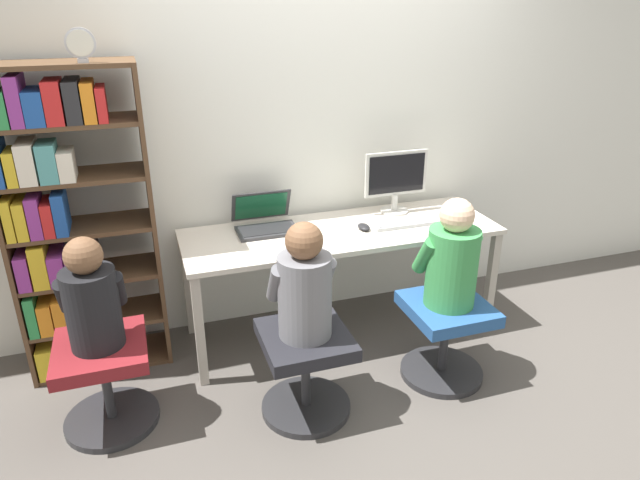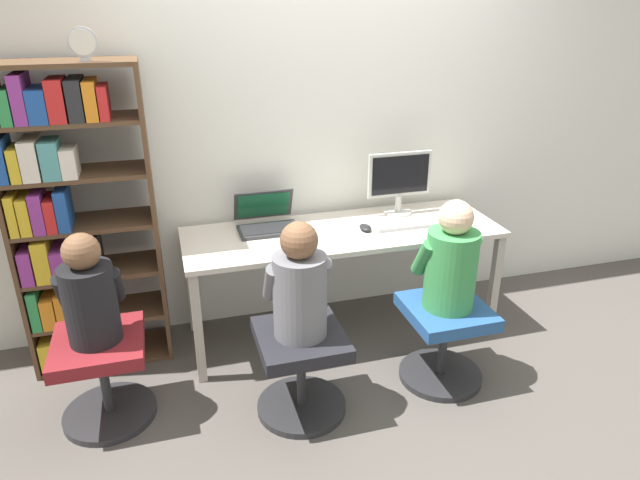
% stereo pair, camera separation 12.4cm
% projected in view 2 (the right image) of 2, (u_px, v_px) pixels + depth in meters
% --- Properties ---
extents(ground_plane, '(14.00, 14.00, 0.00)m').
position_uv_depth(ground_plane, '(357.00, 357.00, 3.46)').
color(ground_plane, '#4C4742').
extents(wall_back, '(10.00, 0.05, 2.60)m').
position_uv_depth(wall_back, '(325.00, 120.00, 3.57)').
color(wall_back, silver).
rests_on(wall_back, ground_plane).
extents(desk, '(1.92, 0.64, 0.71)m').
position_uv_depth(desk, '(342.00, 240.00, 3.49)').
color(desk, beige).
rests_on(desk, ground_plane).
extents(desktop_monitor, '(0.42, 0.18, 0.41)m').
position_uv_depth(desktop_monitor, '(400.00, 181.00, 3.64)').
color(desktop_monitor, beige).
rests_on(desktop_monitor, desk).
extents(laptop, '(0.36, 0.32, 0.22)m').
position_uv_depth(laptop, '(267.00, 221.00, 3.47)').
color(laptop, '#2D2D30').
rests_on(laptop, desk).
extents(keyboard, '(0.44, 0.15, 0.03)m').
position_uv_depth(keyboard, '(407.00, 224.00, 3.52)').
color(keyboard, '#B2B2B7').
rests_on(keyboard, desk).
extents(computer_mouse_by_keyboard, '(0.07, 0.11, 0.03)m').
position_uv_depth(computer_mouse_by_keyboard, '(365.00, 228.00, 3.45)').
color(computer_mouse_by_keyboard, black).
rests_on(computer_mouse_by_keyboard, desk).
extents(office_chair_left, '(0.47, 0.47, 0.47)m').
position_uv_depth(office_chair_left, '(444.00, 336.00, 3.17)').
color(office_chair_left, '#262628').
rests_on(office_chair_left, ground_plane).
extents(office_chair_right, '(0.47, 0.47, 0.47)m').
position_uv_depth(office_chair_right, '(301.00, 365.00, 2.92)').
color(office_chair_right, '#262628').
rests_on(office_chair_right, ground_plane).
extents(person_at_monitor, '(0.34, 0.29, 0.61)m').
position_uv_depth(person_at_monitor, '(451.00, 262.00, 2.99)').
color(person_at_monitor, '#388C47').
rests_on(person_at_monitor, office_chair_left).
extents(person_at_laptop, '(0.32, 0.29, 0.60)m').
position_uv_depth(person_at_laptop, '(300.00, 286.00, 2.75)').
color(person_at_laptop, slate).
rests_on(person_at_laptop, office_chair_right).
extents(bookshelf, '(0.76, 0.34, 1.73)m').
position_uv_depth(bookshelf, '(67.00, 219.00, 3.08)').
color(bookshelf, '#513823').
rests_on(bookshelf, ground_plane).
extents(desk_clock, '(0.14, 0.03, 0.16)m').
position_uv_depth(desk_clock, '(83.00, 43.00, 2.71)').
color(desk_clock, '#B2B2B7').
rests_on(desk_clock, bookshelf).
extents(office_chair_side, '(0.47, 0.47, 0.47)m').
position_uv_depth(office_chair_side, '(103.00, 371.00, 2.87)').
color(office_chair_side, '#262628').
rests_on(office_chair_side, ground_plane).
extents(person_near_shelf, '(0.31, 0.27, 0.56)m').
position_uv_depth(person_near_shelf, '(89.00, 295.00, 2.70)').
color(person_near_shelf, black).
rests_on(person_near_shelf, office_chair_side).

